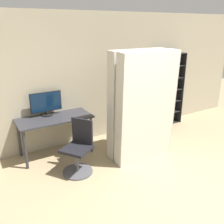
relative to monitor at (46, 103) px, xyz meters
The scene contains 8 objects.
ground_plane 3.26m from the monitor, 63.14° to the right, with size 16.00×16.00×0.00m, color #9E8966.
wall_back 1.45m from the monitor, ahead, with size 8.00×0.06×2.70m.
desk 0.41m from the monitor, 67.80° to the right, with size 1.40×0.64×0.77m.
monitor is the anchor object (origin of this frame).
office_chair 1.21m from the monitor, 78.33° to the right, with size 0.61×0.61×0.93m.
bookshelf 2.92m from the monitor, ahead, with size 0.88×0.35×1.79m.
mattress_near 1.91m from the monitor, 39.72° to the right, with size 1.17×0.31×2.03m.
mattress_far 1.74m from the monitor, 32.25° to the right, with size 1.17×0.28×2.03m.
Camera 1 is at (-2.64, -1.80, 2.43)m, focal length 40.00 mm.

